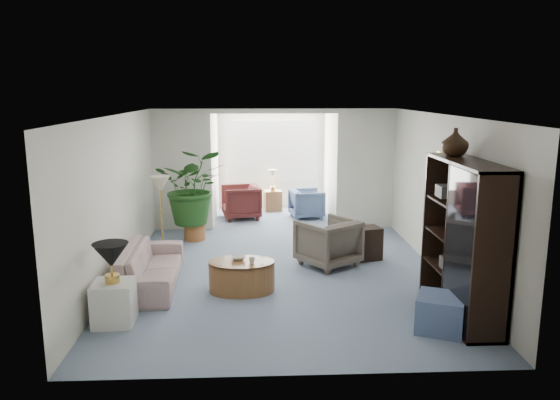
{
  "coord_description": "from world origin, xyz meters",
  "views": [
    {
      "loc": [
        -0.4,
        -8.02,
        2.85
      ],
      "look_at": [
        0.0,
        0.6,
        1.1
      ],
      "focal_mm": 34.54,
      "sensor_mm": 36.0,
      "label": 1
    }
  ],
  "objects_px": {
    "floor_lamp": "(160,184)",
    "sunroom_chair_maroon": "(241,202)",
    "end_table": "(114,303)",
    "wingback_chair": "(328,242)",
    "ottoman": "(440,313)",
    "coffee_cup": "(252,261)",
    "sunroom_table": "(273,201)",
    "table_lamp": "(111,255)",
    "coffee_table": "(242,276)",
    "plant_pot": "(195,232)",
    "sofa": "(151,266)",
    "side_table_dark": "(366,243)",
    "coffee_bowl": "(238,258)",
    "entertainment_cabinet": "(463,239)",
    "framed_picture": "(445,169)",
    "sunroom_chair_blue": "(307,204)",
    "cabinet_urn": "(455,142)"
  },
  "relations": [
    {
      "from": "coffee_cup",
      "to": "sunroom_chair_blue",
      "type": "height_order",
      "value": "sunroom_chair_blue"
    },
    {
      "from": "coffee_table",
      "to": "plant_pot",
      "type": "height_order",
      "value": "coffee_table"
    },
    {
      "from": "sunroom_table",
      "to": "sofa",
      "type": "bearing_deg",
      "value": -111.73
    },
    {
      "from": "wingback_chair",
      "to": "end_table",
      "type": "bearing_deg",
      "value": 1.08
    },
    {
      "from": "framed_picture",
      "to": "table_lamp",
      "type": "bearing_deg",
      "value": -161.66
    },
    {
      "from": "coffee_table",
      "to": "cabinet_urn",
      "type": "distance_m",
      "value": 3.48
    },
    {
      "from": "framed_picture",
      "to": "entertainment_cabinet",
      "type": "distance_m",
      "value": 1.62
    },
    {
      "from": "coffee_table",
      "to": "coffee_cup",
      "type": "bearing_deg",
      "value": -33.69
    },
    {
      "from": "coffee_bowl",
      "to": "side_table_dark",
      "type": "height_order",
      "value": "side_table_dark"
    },
    {
      "from": "coffee_bowl",
      "to": "sunroom_table",
      "type": "xyz_separation_m",
      "value": [
        0.68,
        5.22,
        -0.23
      ]
    },
    {
      "from": "sofa",
      "to": "coffee_cup",
      "type": "xyz_separation_m",
      "value": [
        1.51,
        -0.42,
        0.2
      ]
    },
    {
      "from": "floor_lamp",
      "to": "sunroom_chair_maroon",
      "type": "height_order",
      "value": "floor_lamp"
    },
    {
      "from": "floor_lamp",
      "to": "cabinet_urn",
      "type": "height_order",
      "value": "cabinet_urn"
    },
    {
      "from": "framed_picture",
      "to": "ottoman",
      "type": "xyz_separation_m",
      "value": [
        -0.64,
        -1.92,
        -1.48
      ]
    },
    {
      "from": "table_lamp",
      "to": "sunroom_chair_maroon",
      "type": "relative_size",
      "value": 0.53
    },
    {
      "from": "coffee_bowl",
      "to": "sunroom_chair_maroon",
      "type": "bearing_deg",
      "value": 90.91
    },
    {
      "from": "end_table",
      "to": "entertainment_cabinet",
      "type": "bearing_deg",
      "value": 1.11
    },
    {
      "from": "coffee_cup",
      "to": "plant_pot",
      "type": "height_order",
      "value": "coffee_cup"
    },
    {
      "from": "sofa",
      "to": "sunroom_chair_maroon",
      "type": "height_order",
      "value": "sunroom_chair_maroon"
    },
    {
      "from": "framed_picture",
      "to": "sunroom_chair_blue",
      "type": "relative_size",
      "value": 0.69
    },
    {
      "from": "coffee_cup",
      "to": "sunroom_table",
      "type": "distance_m",
      "value": 5.44
    },
    {
      "from": "end_table",
      "to": "sunroom_chair_blue",
      "type": "relative_size",
      "value": 0.75
    },
    {
      "from": "coffee_bowl",
      "to": "entertainment_cabinet",
      "type": "distance_m",
      "value": 3.12
    },
    {
      "from": "coffee_table",
      "to": "cabinet_urn",
      "type": "bearing_deg",
      "value": -8.86
    },
    {
      "from": "plant_pot",
      "to": "sunroom_chair_maroon",
      "type": "relative_size",
      "value": 0.48
    },
    {
      "from": "end_table",
      "to": "sunroom_chair_blue",
      "type": "xyz_separation_m",
      "value": [
        2.94,
        5.59,
        0.06
      ]
    },
    {
      "from": "coffee_bowl",
      "to": "plant_pot",
      "type": "bearing_deg",
      "value": 109.0
    },
    {
      "from": "cabinet_urn",
      "to": "sunroom_table",
      "type": "height_order",
      "value": "cabinet_urn"
    },
    {
      "from": "sofa",
      "to": "ottoman",
      "type": "height_order",
      "value": "sofa"
    },
    {
      "from": "floor_lamp",
      "to": "coffee_table",
      "type": "bearing_deg",
      "value": -53.67
    },
    {
      "from": "end_table",
      "to": "coffee_bowl",
      "type": "relative_size",
      "value": 2.39
    },
    {
      "from": "sofa",
      "to": "plant_pot",
      "type": "bearing_deg",
      "value": -10.74
    },
    {
      "from": "framed_picture",
      "to": "coffee_bowl",
      "type": "distance_m",
      "value": 3.38
    },
    {
      "from": "sofa",
      "to": "wingback_chair",
      "type": "relative_size",
      "value": 2.32
    },
    {
      "from": "sofa",
      "to": "side_table_dark",
      "type": "distance_m",
      "value": 3.64
    },
    {
      "from": "floor_lamp",
      "to": "coffee_cup",
      "type": "bearing_deg",
      "value": -52.33
    },
    {
      "from": "framed_picture",
      "to": "sunroom_chair_blue",
      "type": "distance_m",
      "value": 4.61
    },
    {
      "from": "plant_pot",
      "to": "sunroom_table",
      "type": "bearing_deg",
      "value": 57.3
    },
    {
      "from": "floor_lamp",
      "to": "side_table_dark",
      "type": "distance_m",
      "value": 3.73
    },
    {
      "from": "ottoman",
      "to": "sunroom_chair_maroon",
      "type": "height_order",
      "value": "sunroom_chair_maroon"
    },
    {
      "from": "end_table",
      "to": "wingback_chair",
      "type": "distance_m",
      "value": 3.67
    },
    {
      "from": "end_table",
      "to": "coffee_table",
      "type": "relative_size",
      "value": 0.57
    },
    {
      "from": "entertainment_cabinet",
      "to": "wingback_chair",
      "type": "bearing_deg",
      "value": 124.72
    },
    {
      "from": "sunroom_chair_blue",
      "to": "sunroom_table",
      "type": "distance_m",
      "value": 1.06
    },
    {
      "from": "coffee_bowl",
      "to": "sofa",
      "type": "bearing_deg",
      "value": 170.37
    },
    {
      "from": "entertainment_cabinet",
      "to": "ottoman",
      "type": "height_order",
      "value": "entertainment_cabinet"
    },
    {
      "from": "entertainment_cabinet",
      "to": "sunroom_chair_blue",
      "type": "relative_size",
      "value": 2.79
    },
    {
      "from": "coffee_cup",
      "to": "sunroom_chair_maroon",
      "type": "bearing_deg",
      "value": 93.32
    },
    {
      "from": "side_table_dark",
      "to": "sunroom_table",
      "type": "height_order",
      "value": "side_table_dark"
    },
    {
      "from": "table_lamp",
      "to": "wingback_chair",
      "type": "xyz_separation_m",
      "value": [
        2.96,
        2.16,
        -0.49
      ]
    }
  ]
}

